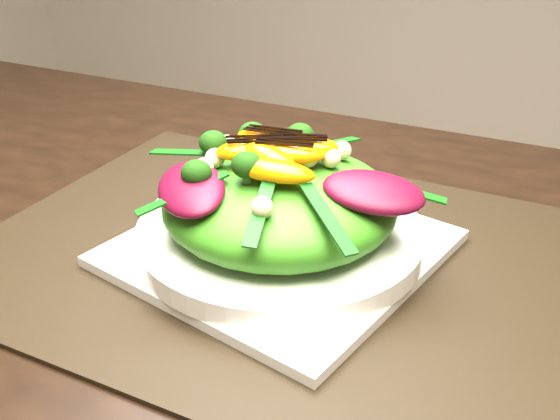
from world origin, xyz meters
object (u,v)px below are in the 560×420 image
at_px(placemat, 280,254).
at_px(orange_segment, 285,148).
at_px(plate_base, 280,248).
at_px(lettuce_mound, 280,202).
at_px(dining_table, 90,269).
at_px(salad_bowl, 280,234).

height_order(placemat, orange_segment, orange_segment).
relative_size(plate_base, lettuce_mound, 1.22).
height_order(placemat, plate_base, plate_base).
xyz_separation_m(plate_base, lettuce_mound, (0.00, 0.00, 0.05)).
distance_m(lettuce_mound, orange_segment, 0.05).
relative_size(dining_table, lettuce_mound, 7.77).
xyz_separation_m(dining_table, placemat, (0.17, 0.07, 0.02)).
bearing_deg(placemat, salad_bowl, 180.00).
relative_size(placemat, orange_segment, 7.91).
bearing_deg(plate_base, lettuce_mound, 45.00).
xyz_separation_m(lettuce_mound, orange_segment, (-0.00, 0.02, 0.04)).
relative_size(salad_bowl, lettuce_mound, 1.24).
xyz_separation_m(dining_table, orange_segment, (0.16, 0.09, 0.12)).
height_order(salad_bowl, orange_segment, orange_segment).
height_order(dining_table, salad_bowl, dining_table).
height_order(placemat, salad_bowl, salad_bowl).
bearing_deg(dining_table, placemat, 22.55).
xyz_separation_m(plate_base, salad_bowl, (0.00, 0.00, 0.01)).
xyz_separation_m(dining_table, salad_bowl, (0.17, 0.07, 0.04)).
bearing_deg(lettuce_mound, orange_segment, 100.08).
distance_m(plate_base, salad_bowl, 0.01).
distance_m(dining_table, orange_segment, 0.22).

